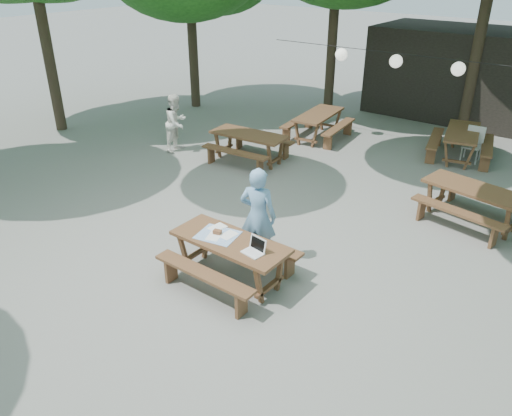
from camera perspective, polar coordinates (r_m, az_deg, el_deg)
The scene contains 13 objects.
ground at distance 9.71m, azimuth 0.98°, elevation -3.21°, with size 80.00×80.00×0.00m, color slate.
pavilion at distance 18.17m, azimuth 23.12°, elevation 13.91°, with size 6.00×3.00×2.80m, color black.
main_picnic_table at distance 8.31m, azimuth -2.94°, elevation -5.82°, with size 2.00×1.58×0.75m.
picnic_table_nw at distance 13.15m, azimuth -0.82°, elevation 7.02°, with size 2.06×1.74×0.75m.
picnic_table_ne at distance 10.96m, azimuth 23.56°, elevation 0.37°, with size 2.14×1.88×0.75m.
picnic_table_far_w at distance 14.97m, azimuth 7.09°, elevation 9.35°, with size 1.78×2.08×0.75m.
picnic_table_far_e at distance 14.40m, azimuth 22.33°, elevation 6.78°, with size 1.97×2.21×0.75m.
woman at distance 8.53m, azimuth 0.24°, elevation -0.94°, with size 0.65×0.43×1.78m, color #709FCC.
second_person at distance 13.96m, azimuth -9.08°, elevation 9.60°, with size 0.76×0.59×1.56m, color white.
plastic_chair at distance 14.36m, azimuth 23.37°, elevation 5.96°, with size 0.46×0.46×0.90m.
laptop at distance 7.76m, azimuth -0.11°, elevation -4.69°, with size 0.36×0.30×0.24m.
tabletop_clutter at distance 8.28m, azimuth -4.38°, elevation -2.99°, with size 0.74×0.67×0.08m.
paper_lanterns at distance 13.99m, azimuth 15.76°, elevation 15.85°, with size 9.00×0.34×0.38m.
Camera 1 is at (4.95, -6.77, 4.90)m, focal length 35.00 mm.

